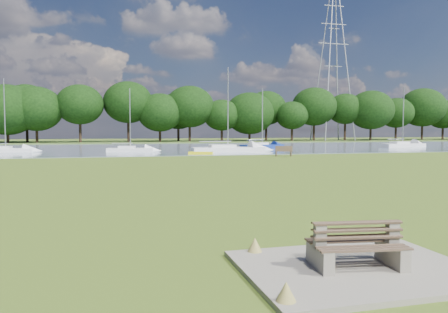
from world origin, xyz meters
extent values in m
plane|color=#5B621F|center=(0.00, 0.00, 0.00)|extent=(220.00, 220.00, 0.00)
cube|color=slate|center=(0.00, 42.00, 0.00)|extent=(220.00, 40.00, 0.10)
cube|color=#4C6626|center=(0.00, 72.00, 0.00)|extent=(220.00, 20.00, 0.40)
cube|color=gray|center=(0.00, -14.00, 0.05)|extent=(4.20, 3.20, 0.10)
cube|color=gray|center=(-0.69, -13.91, 0.31)|extent=(0.33, 1.00, 0.41)
cube|color=gray|center=(-0.69, -13.91, 0.68)|extent=(0.23, 0.19, 0.51)
cube|color=gray|center=(0.69, -14.09, 0.31)|extent=(0.33, 1.00, 0.41)
cube|color=gray|center=(0.69, -14.09, 0.68)|extent=(0.23, 0.19, 0.51)
cube|color=brown|center=(-0.04, -14.31, 0.52)|extent=(1.72, 0.60, 0.04)
cube|color=brown|center=(-0.01, -14.07, 0.80)|extent=(1.68, 0.35, 0.41)
cube|color=brown|center=(0.04, -13.69, 0.52)|extent=(1.72, 0.60, 0.04)
cube|color=brown|center=(0.01, -13.93, 0.80)|extent=(1.68, 0.35, 0.41)
cube|color=brown|center=(11.59, 19.32, 0.26)|extent=(0.22, 0.51, 0.52)
cube|color=brown|center=(13.00, 18.93, 0.26)|extent=(0.22, 0.51, 0.52)
cube|color=brown|center=(12.30, 19.12, 0.52)|extent=(1.76, 0.94, 0.06)
cube|color=brown|center=(12.24, 18.91, 0.79)|extent=(1.64, 0.51, 0.51)
cube|color=#FAF40F|center=(4.94, 24.00, 0.18)|extent=(2.62, 1.56, 0.26)
cylinder|color=#A2A4A8|center=(42.98, 67.53, 17.15)|extent=(0.25, 0.25, 33.89)
cylinder|color=#A2A4A8|center=(47.92, 67.53, 17.15)|extent=(0.25, 0.25, 33.89)
cylinder|color=#A2A4A8|center=(42.98, 72.47, 17.15)|extent=(0.25, 0.25, 33.89)
cylinder|color=#A2A4A8|center=(47.92, 72.47, 17.15)|extent=(0.25, 0.25, 33.89)
cube|color=#A2A4A8|center=(45.45, 70.00, 22.23)|extent=(7.41, 0.16, 0.16)
cube|color=#A2A4A8|center=(45.45, 70.00, 26.63)|extent=(6.14, 0.16, 0.16)
cube|color=#A2A4A8|center=(45.45, 70.00, 30.70)|extent=(4.87, 0.16, 0.16)
cylinder|color=black|center=(-23.00, 68.00, 2.30)|extent=(0.55, 0.55, 4.20)
ellipsoid|color=black|center=(-23.00, 68.00, 7.43)|extent=(7.70, 7.70, 6.55)
cylinder|color=black|center=(-16.00, 68.00, 2.46)|extent=(0.55, 0.55, 4.52)
ellipsoid|color=black|center=(-16.00, 68.00, 7.98)|extent=(8.80, 8.80, 7.48)
cylinder|color=black|center=(-9.00, 68.00, 1.98)|extent=(0.55, 0.55, 3.56)
ellipsoid|color=black|center=(-9.00, 68.00, 6.34)|extent=(9.90, 9.90, 8.42)
cylinder|color=black|center=(-2.00, 68.00, 2.14)|extent=(0.55, 0.55, 3.88)
ellipsoid|color=black|center=(-2.00, 68.00, 6.89)|extent=(7.70, 7.70, 6.55)
cylinder|color=black|center=(5.00, 68.00, 2.30)|extent=(0.55, 0.55, 4.20)
ellipsoid|color=black|center=(5.00, 68.00, 7.43)|extent=(8.80, 8.80, 7.48)
cylinder|color=black|center=(12.00, 68.00, 2.46)|extent=(0.55, 0.55, 4.52)
ellipsoid|color=black|center=(12.00, 68.00, 7.98)|extent=(9.90, 9.90, 8.42)
cylinder|color=black|center=(19.00, 68.00, 1.98)|extent=(0.55, 0.55, 3.56)
ellipsoid|color=black|center=(19.00, 68.00, 6.34)|extent=(7.70, 7.70, 6.55)
cylinder|color=black|center=(26.00, 68.00, 2.14)|extent=(0.55, 0.55, 3.88)
ellipsoid|color=black|center=(26.00, 68.00, 6.89)|extent=(8.80, 8.80, 7.48)
cylinder|color=black|center=(33.00, 68.00, 2.30)|extent=(0.55, 0.55, 4.20)
ellipsoid|color=black|center=(33.00, 68.00, 7.43)|extent=(9.90, 9.90, 8.42)
cylinder|color=black|center=(40.00, 68.00, 2.46)|extent=(0.55, 0.55, 4.52)
ellipsoid|color=black|center=(40.00, 68.00, 7.98)|extent=(7.70, 7.70, 6.55)
cylinder|color=black|center=(47.00, 68.00, 1.98)|extent=(0.55, 0.55, 3.56)
ellipsoid|color=black|center=(47.00, 68.00, 6.34)|extent=(8.80, 8.80, 7.48)
cylinder|color=black|center=(54.00, 68.00, 2.14)|extent=(0.55, 0.55, 3.88)
ellipsoid|color=black|center=(54.00, 68.00, 6.89)|extent=(9.90, 9.90, 8.42)
cylinder|color=black|center=(61.00, 68.00, 2.30)|extent=(0.55, 0.55, 4.20)
ellipsoid|color=black|center=(61.00, 68.00, 7.43)|extent=(7.70, 7.70, 6.55)
cylinder|color=black|center=(68.00, 68.00, 2.46)|extent=(0.55, 0.55, 4.52)
ellipsoid|color=black|center=(68.00, 68.00, 7.98)|extent=(8.80, 8.80, 7.48)
cylinder|color=black|center=(75.00, 68.00, 1.98)|extent=(0.55, 0.55, 3.56)
ellipsoid|color=black|center=(75.00, 68.00, 6.34)|extent=(9.90, 9.90, 8.42)
cube|color=white|center=(-2.01, 30.69, 0.37)|extent=(5.51, 2.64, 0.64)
cube|color=white|center=(-2.42, 30.78, 0.76)|extent=(2.07, 1.56, 0.41)
cylinder|color=#A5A8AD|center=(-2.01, 30.69, 3.95)|extent=(0.11, 0.11, 6.88)
cube|color=white|center=(8.87, 27.48, 0.45)|extent=(8.34, 2.42, 0.79)
cube|color=white|center=(8.21, 27.49, 0.93)|extent=(2.93, 1.86, 0.51)
cylinder|color=#A5A8AD|center=(8.87, 27.48, 5.19)|extent=(0.14, 0.14, 9.15)
cube|color=white|center=(37.48, 34.40, 0.44)|extent=(7.48, 3.16, 0.78)
cube|color=white|center=(36.91, 34.31, 0.91)|extent=(2.76, 1.98, 0.50)
cylinder|color=#A5A8AD|center=(37.48, 34.40, 4.74)|extent=(0.13, 0.13, 8.28)
cube|color=white|center=(-15.80, 33.21, 0.37)|extent=(6.02, 2.11, 0.65)
cube|color=white|center=(-16.27, 33.24, 0.77)|extent=(2.16, 1.46, 0.42)
cylinder|color=#A5A8AD|center=(-15.80, 33.21, 4.48)|extent=(0.11, 0.11, 7.93)
cube|color=navy|center=(15.90, 35.37, 0.43)|extent=(6.50, 3.42, 0.77)
cube|color=white|center=(15.42, 35.23, 0.90)|extent=(2.49, 1.93, 0.49)
cylinder|color=#A5A8AD|center=(15.90, 35.37, 4.43)|extent=(0.13, 0.13, 7.67)
camera|label=1|loc=(-4.39, -21.05, 2.62)|focal=35.00mm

